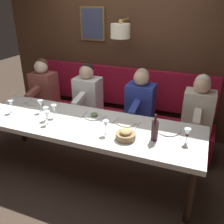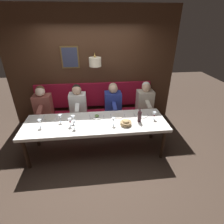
# 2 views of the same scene
# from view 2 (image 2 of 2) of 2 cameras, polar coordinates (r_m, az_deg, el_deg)

# --- Properties ---
(ground_plane) EXTENTS (12.00, 12.00, 0.00)m
(ground_plane) POSITION_cam_2_polar(r_m,az_deg,el_deg) (3.97, -4.87, -12.43)
(ground_plane) COLOR #423328
(dining_table) EXTENTS (0.90, 2.85, 0.74)m
(dining_table) POSITION_cam_2_polar(r_m,az_deg,el_deg) (3.57, -5.31, -4.06)
(dining_table) COLOR white
(dining_table) RESTS_ON ground_plane
(banquette_bench) EXTENTS (0.52, 3.05, 0.45)m
(banquette_bench) POSITION_cam_2_polar(r_m,az_deg,el_deg) (4.57, -5.39, -3.04)
(banquette_bench) COLOR maroon
(banquette_bench) RESTS_ON ground_plane
(back_wall_panel) EXTENTS (0.59, 4.25, 2.90)m
(back_wall_panel) POSITION_cam_2_polar(r_m,az_deg,el_deg) (4.65, -6.27, 12.79)
(back_wall_panel) COLOR #422819
(back_wall_panel) RESTS_ON ground_plane
(diner_nearest) EXTENTS (0.60, 0.40, 0.79)m
(diner_nearest) POSITION_cam_2_polar(r_m,az_deg,el_deg) (4.47, 10.73, 4.39)
(diner_nearest) COLOR beige
(diner_nearest) RESTS_ON banquette_bench
(diner_near) EXTENTS (0.60, 0.40, 0.79)m
(diner_near) POSITION_cam_2_polar(r_m,az_deg,el_deg) (4.31, 0.32, 3.99)
(diner_near) COLOR #283893
(diner_near) RESTS_ON banquette_bench
(diner_middle) EXTENTS (0.60, 0.40, 0.79)m
(diner_middle) POSITION_cam_2_polar(r_m,az_deg,el_deg) (4.30, -11.10, 3.40)
(diner_middle) COLOR white
(diner_middle) RESTS_ON banquette_bench
(diner_far) EXTENTS (0.60, 0.40, 0.79)m
(diner_far) POSITION_cam_2_polar(r_m,az_deg,el_deg) (4.46, -21.68, 2.73)
(diner_far) COLOR #934C42
(diner_far) RESTS_ON banquette_bench
(place_setting_0) EXTENTS (0.24, 0.31, 0.01)m
(place_setting_0) POSITION_cam_2_polar(r_m,az_deg,el_deg) (3.89, -19.52, -1.67)
(place_setting_0) COLOR silver
(place_setting_0) RESTS_ON dining_table
(place_setting_1) EXTENTS (0.24, 0.32, 0.01)m
(place_setting_1) POSITION_cam_2_polar(r_m,az_deg,el_deg) (3.72, 1.91, -1.28)
(place_setting_1) COLOR silver
(place_setting_1) RESTS_ON dining_table
(place_setting_2) EXTENTS (0.24, 0.32, 0.05)m
(place_setting_2) POSITION_cam_2_polar(r_m,az_deg,el_deg) (3.70, -4.95, -1.47)
(place_setting_2) COLOR silver
(place_setting_2) RESTS_ON dining_table
(place_setting_3) EXTENTS (0.24, 0.31, 0.01)m
(place_setting_3) POSITION_cam_2_polar(r_m,az_deg,el_deg) (3.79, 9.60, -1.11)
(place_setting_3) COLOR white
(place_setting_3) RESTS_ON dining_table
(wine_glass_0) EXTENTS (0.07, 0.07, 0.16)m
(wine_glass_0) POSITION_cam_2_polar(r_m,az_deg,el_deg) (3.44, -13.55, -2.73)
(wine_glass_0) COLOR silver
(wine_glass_0) RESTS_ON dining_table
(wine_glass_1) EXTENTS (0.07, 0.07, 0.16)m
(wine_glass_1) POSITION_cam_2_polar(r_m,az_deg,el_deg) (3.35, -12.31, -3.44)
(wine_glass_1) COLOR silver
(wine_glass_1) RESTS_ON dining_table
(wine_glass_2) EXTENTS (0.07, 0.07, 0.16)m
(wine_glass_2) POSITION_cam_2_polar(r_m,az_deg,el_deg) (3.52, -12.60, -1.81)
(wine_glass_2) COLOR silver
(wine_glass_2) RESTS_ON dining_table
(wine_glass_3) EXTENTS (0.07, 0.07, 0.16)m
(wine_glass_3) POSITION_cam_2_polar(r_m,az_deg,el_deg) (3.67, 13.63, -0.64)
(wine_glass_3) COLOR silver
(wine_glass_3) RESTS_ON dining_table
(wine_glass_4) EXTENTS (0.07, 0.07, 0.16)m
(wine_glass_4) POSITION_cam_2_polar(r_m,az_deg,el_deg) (3.61, -16.51, -1.51)
(wine_glass_4) COLOR silver
(wine_glass_4) RESTS_ON dining_table
(wine_glass_5) EXTENTS (0.07, 0.07, 0.16)m
(wine_glass_5) POSITION_cam_2_polar(r_m,az_deg,el_deg) (3.57, -22.47, -2.95)
(wine_glass_5) COLOR silver
(wine_glass_5) RESTS_ON dining_table
(wine_glass_6) EXTENTS (0.07, 0.07, 0.16)m
(wine_glass_6) POSITION_cam_2_polar(r_m,az_deg,el_deg) (3.36, 0.48, -2.56)
(wine_glass_6) COLOR silver
(wine_glass_6) RESTS_ON dining_table
(wine_bottle) EXTENTS (0.08, 0.08, 0.30)m
(wine_bottle) POSITION_cam_2_polar(r_m,az_deg,el_deg) (3.52, 8.96, -1.46)
(wine_bottle) COLOR #33191E
(wine_bottle) RESTS_ON dining_table
(bread_bowl) EXTENTS (0.22, 0.22, 0.12)m
(bread_bowl) POSITION_cam_2_polar(r_m,az_deg,el_deg) (3.41, 4.55, -3.51)
(bread_bowl) COLOR #9E7F56
(bread_bowl) RESTS_ON dining_table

